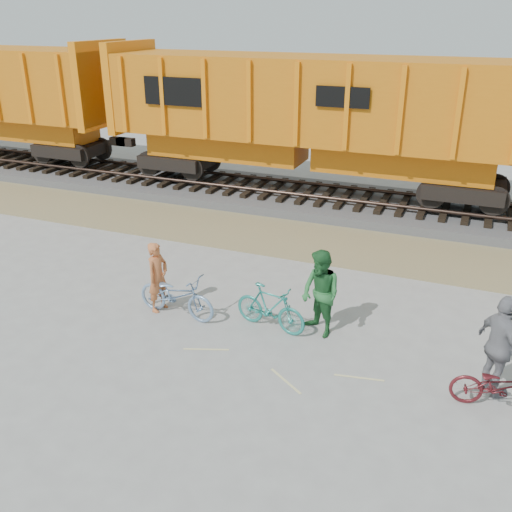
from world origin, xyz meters
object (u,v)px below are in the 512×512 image
object	(u,v)px
bicycle_blue	(176,295)
bicycle_maroon	(501,387)
hopper_car_center	(311,115)
person_solo	(158,277)
person_man	(321,294)
bicycle_teal	(270,308)
person_woman	(500,347)

from	to	relation	value
bicycle_blue	bicycle_maroon	distance (m)	6.58
hopper_car_center	bicycle_maroon	xyz separation A→B (m)	(6.31, -9.56, -2.58)
person_solo	person_man	world-z (taller)	person_man
bicycle_blue	bicycle_teal	world-z (taller)	bicycle_blue
bicycle_teal	person_solo	size ratio (longest dim) A/B	1.03
bicycle_teal	bicycle_maroon	bearing A→B (deg)	-91.73
bicycle_teal	person_woman	distance (m)	4.42
hopper_car_center	bicycle_teal	world-z (taller)	hopper_car_center
bicycle_blue	bicycle_teal	xyz separation A→B (m)	(2.08, 0.24, -0.00)
person_solo	person_woman	distance (m)	6.96
hopper_car_center	person_man	xyz separation A→B (m)	(2.85, -8.35, -2.10)
bicycle_teal	bicycle_maroon	xyz separation A→B (m)	(4.46, -1.01, -0.07)
bicycle_blue	person_woman	world-z (taller)	person_woman
bicycle_blue	person_man	xyz separation A→B (m)	(3.08, 0.44, 0.42)
bicycle_teal	bicycle_blue	bearing A→B (deg)	107.57
person_man	person_solo	bearing A→B (deg)	-139.25
bicycle_maroon	person_man	size ratio (longest dim) A/B	0.89
person_solo	bicycle_teal	bearing A→B (deg)	-78.79
bicycle_teal	bicycle_maroon	world-z (taller)	bicycle_teal
bicycle_teal	person_man	world-z (taller)	person_man
person_woman	bicycle_blue	bearing A→B (deg)	50.44
hopper_car_center	person_woman	world-z (taller)	hopper_car_center
hopper_car_center	person_solo	xyz separation A→B (m)	(-0.73, -8.69, -2.21)
hopper_car_center	bicycle_maroon	bearing A→B (deg)	-56.58
hopper_car_center	bicycle_blue	bearing A→B (deg)	-91.51
hopper_car_center	bicycle_teal	size ratio (longest dim) A/B	8.58
bicycle_blue	bicycle_maroon	size ratio (longest dim) A/B	1.16
bicycle_maroon	bicycle_blue	bearing A→B (deg)	76.67
person_woman	bicycle_maroon	bearing A→B (deg)	157.74
bicycle_blue	person_solo	size ratio (longest dim) A/B	1.18
hopper_car_center	bicycle_blue	world-z (taller)	hopper_car_center
hopper_car_center	bicycle_maroon	size ratio (longest dim) A/B	8.67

